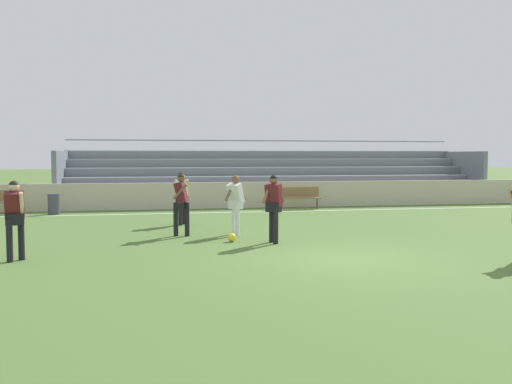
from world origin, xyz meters
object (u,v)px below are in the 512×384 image
(soccer_ball, at_px, (232,237))
(player_dark_pressing_high, at_px, (15,213))
(player_white_deep_cover, at_px, (236,200))
(player_dark_dropping_back, at_px, (181,199))
(trash_bin, at_px, (54,204))
(player_dark_challenging, at_px, (274,202))
(bench_far_right, at_px, (298,196))
(player_white_wide_left, at_px, (182,194))
(bleacher_stand, at_px, (276,175))

(soccer_ball, bearing_deg, player_dark_pressing_high, -160.12)
(player_white_deep_cover, height_order, player_dark_dropping_back, player_dark_dropping_back)
(trash_bin, relative_size, player_dark_challenging, 0.45)
(player_dark_pressing_high, bearing_deg, bench_far_right, 48.38)
(player_white_wide_left, bearing_deg, player_dark_pressing_high, -124.45)
(player_white_wide_left, relative_size, player_dark_challenging, 0.97)
(player_white_wide_left, bearing_deg, player_dark_challenging, -63.76)
(player_white_wide_left, relative_size, soccer_ball, 7.58)
(bleacher_stand, distance_m, trash_bin, 10.32)
(bench_far_right, distance_m, soccer_ball, 9.07)
(player_dark_pressing_high, bearing_deg, trash_bin, 94.39)
(player_white_deep_cover, distance_m, player_dark_dropping_back, 1.49)
(bleacher_stand, relative_size, player_dark_pressing_high, 11.66)
(bench_far_right, bearing_deg, player_white_deep_cover, -117.93)
(player_dark_dropping_back, bearing_deg, player_dark_pressing_high, -140.35)
(player_white_wide_left, bearing_deg, bench_far_right, 41.17)
(player_white_wide_left, xyz_separation_m, player_dark_challenging, (2.05, -4.16, 0.03))
(player_dark_dropping_back, xyz_separation_m, player_dark_pressing_high, (-3.62, -3.00, -0.01))
(bleacher_stand, bearing_deg, trash_bin, -156.72)
(bleacher_stand, distance_m, player_dark_dropping_back, 11.83)
(bench_far_right, distance_m, player_white_wide_left, 6.67)
(player_white_deep_cover, relative_size, player_dark_pressing_high, 0.98)
(bench_far_right, height_order, trash_bin, bench_far_right)
(bleacher_stand, relative_size, player_dark_challenging, 11.47)
(bleacher_stand, xyz_separation_m, player_white_wide_left, (-4.92, -8.16, -0.29))
(player_white_deep_cover, height_order, soccer_ball, player_white_deep_cover)
(player_dark_dropping_back, distance_m, player_dark_challenging, 2.76)
(player_dark_challenging, bearing_deg, trash_bin, 128.47)
(player_dark_pressing_high, xyz_separation_m, soccer_ball, (4.82, 1.74, -0.90))
(trash_bin, xyz_separation_m, player_white_wide_left, (4.52, -4.10, 0.61))
(bench_far_right, bearing_deg, trash_bin, -178.33)
(player_white_wide_left, bearing_deg, trash_bin, 137.75)
(player_dark_pressing_high, bearing_deg, player_dark_dropping_back, 39.65)
(player_dark_challenging, bearing_deg, soccer_ball, 158.38)
(player_dark_pressing_high, distance_m, player_white_wide_left, 6.68)
(player_dark_challenging, bearing_deg, player_dark_pressing_high, -167.00)
(player_dark_pressing_high, relative_size, player_dark_challenging, 0.98)
(bleacher_stand, xyz_separation_m, bench_far_right, (0.09, -3.78, -0.74))
(bleacher_stand, bearing_deg, bench_far_right, -88.71)
(bench_far_right, distance_m, player_dark_pressing_high, 13.24)
(trash_bin, distance_m, player_white_deep_cover, 8.88)
(player_dark_pressing_high, height_order, player_dark_challenging, player_dark_challenging)
(bleacher_stand, xyz_separation_m, player_dark_pressing_high, (-8.70, -13.67, -0.27))
(player_white_deep_cover, distance_m, player_white_wide_left, 2.88)
(trash_bin, bearing_deg, player_dark_dropping_back, -56.62)
(player_dark_challenging, bearing_deg, player_dark_dropping_back, 143.23)
(trash_bin, distance_m, player_white_wide_left, 6.13)
(player_white_wide_left, height_order, soccer_ball, player_white_wide_left)
(bench_far_right, xyz_separation_m, player_dark_pressing_high, (-8.79, -9.89, 0.46))
(trash_bin, xyz_separation_m, player_dark_challenging, (6.57, -8.26, 0.64))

